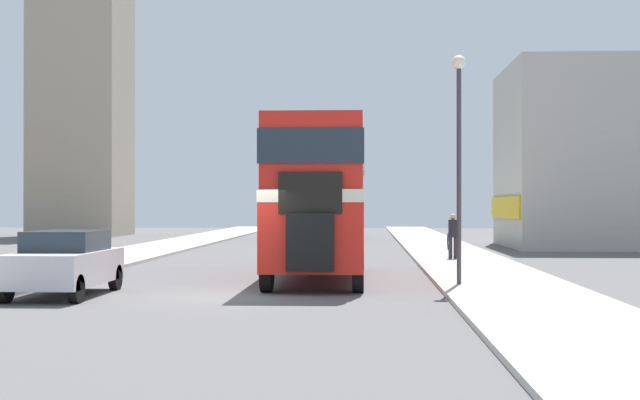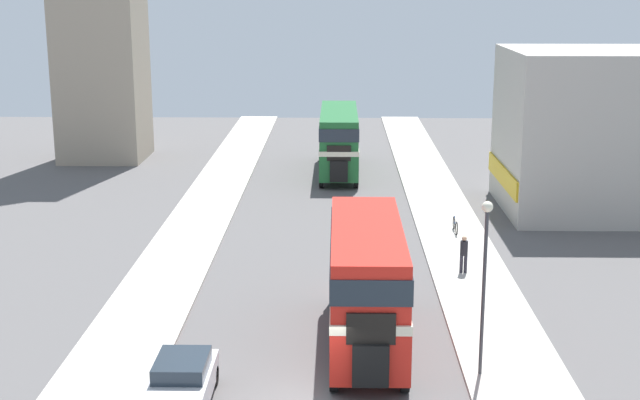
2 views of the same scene
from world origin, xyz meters
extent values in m
plane|color=#565454|center=(0.00, 0.00, 0.00)|extent=(120.00, 120.00, 0.00)
cube|color=#B7B2A8|center=(6.75, 0.00, 0.06)|extent=(3.50, 120.00, 0.12)
cube|color=red|center=(1.85, 4.76, 1.35)|extent=(2.52, 9.11, 1.72)
cube|color=beige|center=(1.85, 4.76, 2.36)|extent=(2.55, 9.16, 0.31)
cube|color=red|center=(1.85, 4.76, 3.46)|extent=(2.47, 8.93, 1.87)
cube|color=#232D38|center=(1.85, 4.76, 3.55)|extent=(2.55, 9.02, 0.84)
cube|color=black|center=(1.85, 0.10, 1.26)|extent=(1.14, 0.20, 1.37)
cube|color=black|center=(1.85, 0.24, 2.43)|extent=(1.51, 0.12, 1.00)
cylinder|color=black|center=(0.72, 1.03, 0.52)|extent=(0.28, 1.03, 1.03)
cylinder|color=black|center=(2.97, 1.03, 0.52)|extent=(0.28, 1.03, 1.03)
cylinder|color=black|center=(0.72, 8.39, 0.52)|extent=(0.28, 1.03, 1.03)
cylinder|color=black|center=(2.97, 8.39, 0.52)|extent=(0.28, 1.03, 1.03)
cube|color=#1E602D|center=(0.89, 34.46, 1.33)|extent=(2.49, 10.69, 1.67)
cube|color=beige|center=(0.89, 34.46, 2.31)|extent=(2.51, 10.75, 0.30)
cube|color=#1E602D|center=(0.89, 34.46, 3.38)|extent=(2.44, 10.48, 1.82)
cube|color=#232D38|center=(0.89, 34.46, 3.47)|extent=(2.51, 10.59, 0.82)
cube|color=black|center=(0.89, 29.01, 1.24)|extent=(1.12, 0.20, 1.34)
cube|color=black|center=(0.89, 29.16, 2.37)|extent=(1.49, 0.12, 0.97)
cylinder|color=black|center=(-0.21, 29.93, 0.52)|extent=(0.28, 1.03, 1.03)
cylinder|color=black|center=(2.00, 29.93, 0.52)|extent=(0.28, 1.03, 1.03)
cylinder|color=black|center=(-0.21, 38.88, 0.52)|extent=(0.28, 1.03, 1.03)
cylinder|color=black|center=(2.00, 38.88, 0.52)|extent=(0.28, 1.03, 1.03)
cube|color=silver|center=(-3.93, -0.18, 0.67)|extent=(1.77, 3.94, 0.77)
cube|color=#232D38|center=(-3.93, -0.02, 1.29)|extent=(1.56, 2.05, 0.48)
cylinder|color=black|center=(-4.72, -1.71, 0.32)|extent=(0.20, 0.64, 0.64)
cylinder|color=black|center=(-3.14, -1.71, 0.32)|extent=(0.20, 0.64, 0.64)
cylinder|color=black|center=(-4.72, 1.34, 0.32)|extent=(0.20, 0.64, 0.64)
cylinder|color=black|center=(-3.14, 1.34, 0.32)|extent=(0.20, 0.64, 0.64)
cylinder|color=#282833|center=(6.33, 12.68, 0.53)|extent=(0.15, 0.15, 0.82)
cylinder|color=#282833|center=(6.51, 12.68, 0.53)|extent=(0.15, 0.15, 0.82)
cylinder|color=black|center=(6.42, 12.68, 1.26)|extent=(0.34, 0.34, 0.65)
sphere|color=tan|center=(6.42, 12.68, 1.70)|extent=(0.22, 0.22, 0.22)
torus|color=black|center=(6.90, 18.73, 0.48)|extent=(0.05, 0.71, 0.71)
torus|color=black|center=(6.90, 19.78, 0.48)|extent=(0.05, 0.71, 0.71)
cylinder|color=#234C93|center=(6.90, 19.25, 0.62)|extent=(0.04, 1.06, 0.34)
cylinder|color=#234C93|center=(6.90, 19.63, 0.69)|extent=(0.04, 0.04, 0.43)
cylinder|color=#38383D|center=(5.54, 2.14, 2.87)|extent=(0.12, 0.12, 5.50)
sphere|color=#EFEACC|center=(5.54, 2.14, 5.80)|extent=(0.36, 0.36, 0.36)
cube|color=tan|center=(-16.28, 39.33, 10.41)|extent=(5.86, 5.86, 20.82)
cube|color=gold|center=(10.21, 24.60, 2.00)|extent=(0.12, 8.69, 1.09)
camera|label=1|loc=(3.14, -20.77, 2.16)|focal=50.00mm
camera|label=2|loc=(0.80, -25.16, 12.67)|focal=50.00mm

